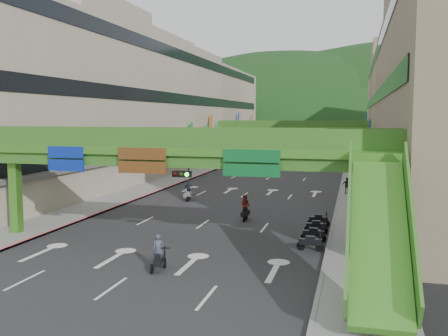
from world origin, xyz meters
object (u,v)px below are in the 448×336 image
Objects in this scene: scooter_rider_mid at (245,207)px; scooter_rider_near at (158,254)px; car_silver at (246,159)px; car_yellow at (304,157)px; pedestrian_red at (383,235)px; overpass_near at (184,161)px.

scooter_rider_near is at bearing -97.08° from scooter_rider_mid.
car_silver is at bearing 102.10° from scooter_rider_mid.
pedestrian_red is at bearing -70.82° from car_yellow.
car_silver is (-9.68, 45.16, -0.31)m from scooter_rider_mid.
overpass_near reaches higher than car_silver.
car_yellow is at bearing 89.15° from overpass_near.
car_silver is (-7.93, 53.85, -4.52)m from overpass_near.
car_yellow is (8.84, 7.08, -0.07)m from car_silver.
scooter_rider_mid is 11.29m from pedestrian_red.
scooter_rider_mid is 1.08× the size of pedestrian_red.
scooter_rider_near is at bearing -87.63° from car_silver.
scooter_rider_mid is at bearing 148.82° from pedestrian_red.
scooter_rider_mid is (1.75, 8.69, -4.20)m from overpass_near.
overpass_near is at bearing -165.55° from pedestrian_red.
overpass_near is 54.62m from car_silver.
scooter_rider_mid is 0.54× the size of car_yellow.
car_yellow is at bearing 101.44° from pedestrian_red.
pedestrian_red is (9.52, -6.07, -0.09)m from scooter_rider_mid.
scooter_rider_mid reaches higher than car_silver.
scooter_rider_mid reaches higher than pedestrian_red.
car_silver is 11.32m from car_yellow.
overpass_near reaches higher than car_yellow.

